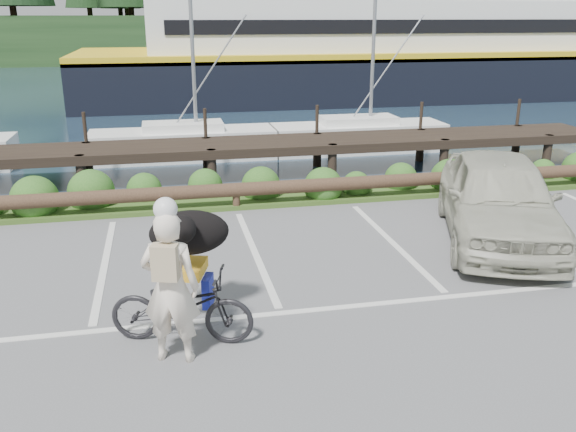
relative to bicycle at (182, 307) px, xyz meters
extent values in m
plane|color=#58595B|center=(1.39, 0.88, -0.49)|extent=(72.00, 72.00, 0.00)
plane|color=#18293A|center=(1.39, 48.88, -1.69)|extent=(160.00, 160.00, 0.00)
cube|color=#3D5B21|center=(1.39, 6.18, -0.44)|extent=(34.00, 1.60, 0.10)
imported|color=black|center=(0.00, 0.00, 0.00)|extent=(1.97, 1.15, 0.98)
imported|color=#F3E3CD|center=(-0.12, -0.42, 0.47)|extent=(0.80, 0.64, 1.93)
ellipsoid|color=black|center=(0.17, 0.57, 0.80)|extent=(0.80, 1.17, 0.61)
imported|color=#B6B59F|center=(5.95, 2.64, 0.33)|extent=(3.51, 5.15, 1.63)
camera|label=1|loc=(-0.11, -7.19, 3.56)|focal=38.00mm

